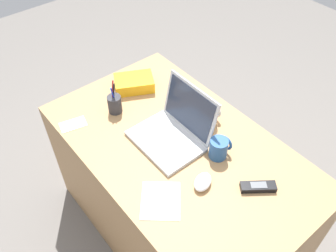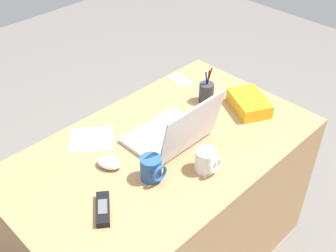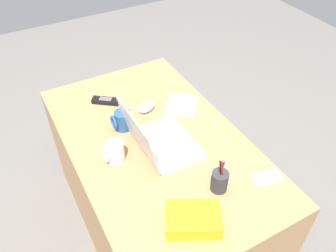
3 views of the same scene
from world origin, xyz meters
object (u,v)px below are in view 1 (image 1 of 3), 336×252
object	(u,v)px
laptop	(173,130)
coffee_mug_tall	(209,115)
cordless_phone	(258,187)
coffee_mug_white	(219,148)
computer_mouse	(203,182)
pen_holder	(115,104)
snack_bag	(134,83)

from	to	relation	value
laptop	coffee_mug_tall	world-z (taller)	laptop
cordless_phone	coffee_mug_white	bearing A→B (deg)	179.87
coffee_mug_white	coffee_mug_tall	distance (m)	0.20
laptop	computer_mouse	bearing A→B (deg)	-15.05
cordless_phone	pen_holder	distance (m)	0.76
computer_mouse	pen_holder	xyz separation A→B (m)	(-0.58, -0.03, 0.03)
coffee_mug_tall	snack_bag	distance (m)	0.45
computer_mouse	cordless_phone	world-z (taller)	computer_mouse
cordless_phone	coffee_mug_tall	bearing A→B (deg)	164.50
coffee_mug_tall	coffee_mug_white	bearing A→B (deg)	-32.41
cordless_phone	pen_holder	size ratio (longest dim) A/B	0.79
laptop	snack_bag	bearing A→B (deg)	169.98
cordless_phone	snack_bag	xyz separation A→B (m)	(-0.82, -0.01, 0.02)
computer_mouse	cordless_phone	xyz separation A→B (m)	(0.15, 0.16, -0.01)
laptop	pen_holder	bearing A→B (deg)	-161.70
cordless_phone	snack_bag	distance (m)	0.82
computer_mouse	pen_holder	distance (m)	0.58
snack_bag	pen_holder	bearing A→B (deg)	-63.42
laptop	coffee_mug_white	size ratio (longest dim) A/B	3.36
coffee_mug_white	pen_holder	distance (m)	0.55
coffee_mug_white	snack_bag	bearing A→B (deg)	-178.70
cordless_phone	pen_holder	bearing A→B (deg)	-165.72
laptop	snack_bag	xyz separation A→B (m)	(-0.40, 0.07, -0.02)
computer_mouse	coffee_mug_white	xyz separation A→B (m)	(-0.07, 0.16, 0.03)
coffee_mug_tall	snack_bag	bearing A→B (deg)	-164.07
coffee_mug_tall	pen_holder	distance (m)	0.45
snack_bag	laptop	bearing A→B (deg)	-10.02
pen_holder	snack_bag	bearing A→B (deg)	116.58
laptop	coffee_mug_tall	distance (m)	0.20
computer_mouse	snack_bag	size ratio (longest dim) A/B	0.50
laptop	cordless_phone	xyz separation A→B (m)	(0.42, 0.08, -0.04)
pen_holder	snack_bag	world-z (taller)	pen_holder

